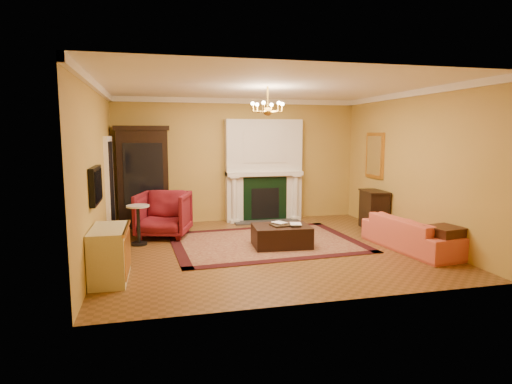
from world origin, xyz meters
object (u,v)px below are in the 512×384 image
object	(u,v)px
wingback_armchair	(164,212)
coral_sofa	(412,228)
end_table	(444,244)
leather_ottoman	(281,236)
console_table	(374,211)
pedestal_table	(138,222)
china_cabinet	(144,179)
commode	(110,254)

from	to	relation	value
wingback_armchair	coral_sofa	bearing A→B (deg)	-8.59
coral_sofa	end_table	xyz separation A→B (m)	(0.12, -0.74, -0.13)
leather_ottoman	end_table	bearing A→B (deg)	-27.70
end_table	console_table	distance (m)	2.52
pedestal_table	console_table	xyz separation A→B (m)	(5.16, 0.22, -0.03)
china_cabinet	commode	world-z (taller)	china_cabinet
end_table	console_table	world-z (taller)	console_table
china_cabinet	pedestal_table	bearing A→B (deg)	-90.86
console_table	leather_ottoman	distance (m)	2.70
wingback_armchair	leather_ottoman	xyz separation A→B (m)	(2.16, -1.36, -0.31)
china_cabinet	coral_sofa	bearing A→B (deg)	-31.36
china_cabinet	wingback_armchair	bearing A→B (deg)	-68.13
pedestal_table	leather_ottoman	bearing A→B (deg)	-16.49
pedestal_table	console_table	world-z (taller)	console_table
end_table	coral_sofa	bearing A→B (deg)	99.36
coral_sofa	leather_ottoman	xyz separation A→B (m)	(-2.32, 0.76, -0.19)
pedestal_table	console_table	distance (m)	5.16
pedestal_table	leather_ottoman	world-z (taller)	pedestal_table
wingback_armchair	coral_sofa	xyz separation A→B (m)	(4.48, -2.12, -0.11)
pedestal_table	coral_sofa	distance (m)	5.21
china_cabinet	wingback_armchair	world-z (taller)	china_cabinet
china_cabinet	pedestal_table	world-z (taller)	china_cabinet
wingback_armchair	coral_sofa	world-z (taller)	wingback_armchair
china_cabinet	wingback_armchair	size ratio (longest dim) A/B	2.13
china_cabinet	end_table	size ratio (longest dim) A/B	3.98
leather_ottoman	console_table	bearing A→B (deg)	26.00
commode	console_table	distance (m)	5.93
wingback_armchair	end_table	world-z (taller)	wingback_armchair
china_cabinet	end_table	world-z (taller)	china_cabinet
wingback_armchair	end_table	distance (m)	5.43
end_table	leather_ottoman	bearing A→B (deg)	148.30
china_cabinet	commode	size ratio (longest dim) A/B	2.12
commode	coral_sofa	world-z (taller)	coral_sofa
wingback_armchair	console_table	distance (m)	4.67
commode	china_cabinet	bearing A→B (deg)	84.23
wingback_armchair	end_table	size ratio (longest dim) A/B	1.87
china_cabinet	coral_sofa	xyz separation A→B (m)	(4.88, -3.25, -0.71)
wingback_armchair	console_table	xyz separation A→B (m)	(4.66, -0.35, -0.10)
commode	leather_ottoman	distance (m)	3.24
wingback_armchair	commode	world-z (taller)	wingback_armchair
commode	console_table	world-z (taller)	console_table
wingback_armchair	end_table	xyz separation A→B (m)	(4.60, -2.87, -0.24)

